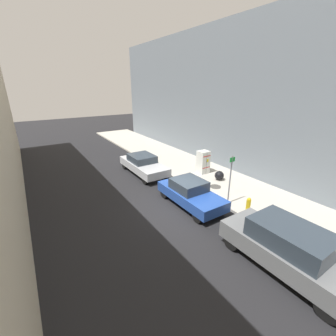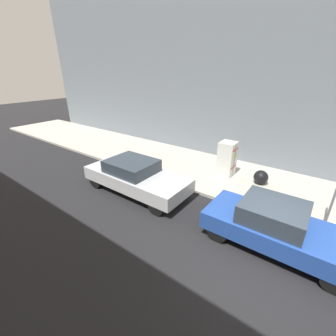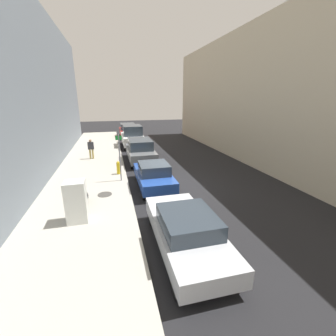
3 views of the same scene
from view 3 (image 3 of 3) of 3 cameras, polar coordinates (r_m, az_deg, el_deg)
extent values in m
plane|color=black|center=(12.66, -0.65, -4.78)|extent=(80.00, 80.00, 0.00)
cube|color=#B2ADA0|center=(12.42, -20.13, -6.01)|extent=(4.49, 44.00, 0.13)
cube|color=beige|center=(15.56, 29.79, 15.59)|extent=(1.75, 37.40, 9.77)
cube|color=silver|center=(9.41, -22.27, -7.88)|extent=(0.76, 0.71, 1.65)
cube|color=black|center=(9.74, -22.00, -7.00)|extent=(0.01, 0.01, 1.57)
cube|color=yellow|center=(9.68, -22.70, -5.95)|extent=(0.16, 0.01, 0.22)
cube|color=red|center=(9.55, -22.36, -4.10)|extent=(0.69, 0.01, 0.05)
cube|color=red|center=(9.87, -21.79, -8.75)|extent=(0.69, 0.01, 0.05)
cylinder|color=#47443F|center=(11.77, -15.75, -6.48)|extent=(0.70, 0.70, 0.02)
cylinder|color=slate|center=(13.12, -12.12, 2.49)|extent=(0.07, 0.07, 2.72)
cube|color=#198C33|center=(12.90, -12.45, 7.49)|extent=(0.36, 0.02, 0.24)
cylinder|color=gold|center=(14.58, -12.48, -0.15)|extent=(0.22, 0.22, 0.71)
sphere|color=gold|center=(14.48, -12.58, 1.29)|extent=(0.20, 0.20, 0.20)
sphere|color=black|center=(11.11, -21.16, -6.78)|extent=(0.63, 0.63, 0.63)
cylinder|color=#A8934C|center=(18.89, -19.14, 3.36)|extent=(0.14, 0.14, 0.77)
cylinder|color=#A8934C|center=(18.88, -18.53, 3.41)|extent=(0.14, 0.14, 0.77)
cube|color=#333338|center=(18.74, -19.04, 5.38)|extent=(0.45, 0.22, 0.58)
sphere|color=#8C664C|center=(18.67, -19.15, 6.56)|extent=(0.21, 0.21, 0.21)
cube|color=silver|center=(7.57, 4.45, -15.88)|extent=(1.85, 4.66, 0.55)
cube|color=#2D3842|center=(7.11, 5.16, -13.32)|extent=(1.63, 1.96, 0.50)
cylinder|color=black|center=(8.98, -4.12, -12.16)|extent=(0.22, 0.69, 0.69)
cylinder|color=black|center=(9.35, 5.67, -10.95)|extent=(0.22, 0.69, 0.69)
cylinder|color=black|center=(6.26, 2.30, -27.49)|extent=(0.22, 0.69, 0.69)
cylinder|color=black|center=(6.78, 16.55, -24.18)|extent=(0.22, 0.69, 0.69)
cube|color=#23479E|center=(12.48, -3.74, -2.23)|extent=(1.75, 4.13, 0.55)
cube|color=#2D3842|center=(12.11, -3.61, -0.10)|extent=(1.54, 1.73, 0.55)
cylinder|color=black|center=(13.87, -7.89, -1.54)|extent=(0.22, 0.64, 0.64)
cylinder|color=black|center=(14.09, -1.87, -1.07)|extent=(0.22, 0.64, 0.64)
cylinder|color=black|center=(11.09, -6.07, -6.38)|extent=(0.22, 0.64, 0.64)
cylinder|color=black|center=(11.37, 1.41, -5.67)|extent=(0.22, 0.64, 0.64)
cube|color=slate|center=(17.61, -7.04, 3.84)|extent=(1.91, 4.70, 0.70)
cube|color=#2D3842|center=(17.47, -7.12, 6.07)|extent=(1.68, 2.58, 0.70)
cylinder|color=black|center=(19.31, -10.11, 3.82)|extent=(0.22, 0.69, 0.69)
cylinder|color=black|center=(19.49, -5.27, 4.15)|extent=(0.22, 0.69, 0.69)
cylinder|color=black|center=(15.94, -9.10, 1.01)|extent=(0.22, 0.69, 0.69)
cylinder|color=black|center=(16.15, -3.27, 1.42)|extent=(0.22, 0.69, 0.69)
cube|color=silver|center=(23.42, -8.98, 7.30)|extent=(2.05, 4.66, 0.85)
cube|color=#2D3842|center=(23.28, -9.08, 9.48)|extent=(1.80, 2.56, 0.95)
cylinder|color=black|center=(25.12, -11.36, 6.86)|extent=(0.22, 0.71, 0.71)
cylinder|color=black|center=(25.27, -7.29, 7.12)|extent=(0.22, 0.71, 0.71)
cylinder|color=black|center=(21.74, -10.82, 5.30)|extent=(0.22, 0.71, 0.71)
cylinder|color=black|center=(21.91, -6.14, 5.60)|extent=(0.22, 0.71, 0.71)
cube|color=red|center=(29.37, -10.15, 9.03)|extent=(1.99, 4.47, 0.70)
cube|color=#2D3842|center=(29.28, -10.22, 10.39)|extent=(1.75, 2.46, 0.70)
cylinder|color=black|center=(31.02, -11.97, 8.70)|extent=(0.22, 0.64, 0.64)
cylinder|color=black|center=(31.14, -8.75, 8.90)|extent=(0.22, 0.64, 0.64)
cylinder|color=black|center=(27.73, -11.63, 7.74)|extent=(0.22, 0.64, 0.64)
cylinder|color=black|center=(27.87, -8.04, 7.96)|extent=(0.22, 0.64, 0.64)
camera|label=1|loc=(22.09, 10.89, 20.91)|focal=24.00mm
camera|label=2|loc=(14.60, 20.68, 16.71)|focal=24.00mm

